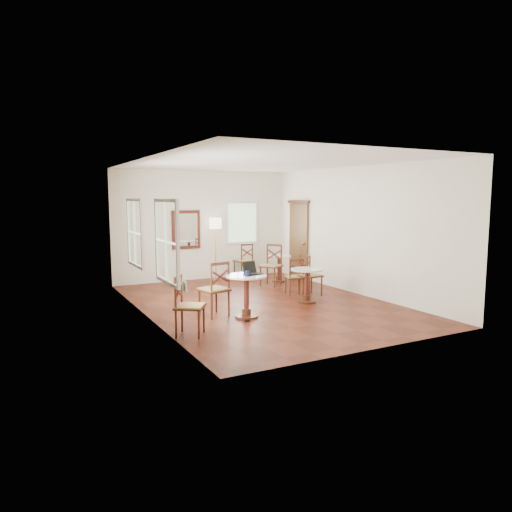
{
  "coord_description": "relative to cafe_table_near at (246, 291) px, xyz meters",
  "views": [
    {
      "loc": [
        -4.75,
        -8.78,
        2.29
      ],
      "look_at": [
        0.0,
        0.3,
        1.0
      ],
      "focal_mm": 33.1,
      "sensor_mm": 36.0,
      "label": 1
    }
  ],
  "objects": [
    {
      "name": "chair_near_a",
      "position": [
        -0.49,
        0.37,
        0.03
      ],
      "size": [
        0.59,
        0.59,
        1.07
      ],
      "rotation": [
        0.0,
        0.0,
        3.38
      ],
      "color": "#4A2212",
      "rests_on": "ground"
    },
    {
      "name": "floor_lamp",
      "position": [
        1.08,
        4.06,
        0.95
      ],
      "size": [
        0.33,
        0.33,
        1.72
      ],
      "color": "#BF8C3F",
      "rests_on": "ground"
    },
    {
      "name": "laptop",
      "position": [
        0.14,
        0.06,
        0.37
      ],
      "size": [
        0.38,
        0.34,
        0.23
      ],
      "rotation": [
        0.0,
        0.0,
        0.25
      ],
      "color": "black",
      "rests_on": "cafe_table_near"
    },
    {
      "name": "room_shell",
      "position": [
        0.78,
        1.18,
        1.38
      ],
      "size": [
        5.02,
        7.02,
        3.01
      ],
      "color": "white",
      "rests_on": "ground"
    },
    {
      "name": "water_glass",
      "position": [
        -0.23,
        -0.11,
        0.36
      ],
      "size": [
        0.06,
        0.06,
        0.1
      ],
      "primitive_type": "cylinder",
      "color": "white",
      "rests_on": "cafe_table_near"
    },
    {
      "name": "power_adapter",
      "position": [
        -0.12,
        -0.28,
        -0.49
      ],
      "size": [
        0.09,
        0.05,
        0.04
      ],
      "primitive_type": "cube",
      "color": "black",
      "rests_on": "ground"
    },
    {
      "name": "chair_mid_a",
      "position": [
        1.94,
        1.35,
        -0.08
      ],
      "size": [
        0.48,
        0.48,
        0.86
      ],
      "rotation": [
        0.0,
        0.0,
        2.9
      ],
      "color": "#4A2212",
      "rests_on": "ground"
    },
    {
      "name": "navy_mug",
      "position": [
        -0.04,
        -0.12,
        0.36
      ],
      "size": [
        0.13,
        0.09,
        0.1
      ],
      "color": "black",
      "rests_on": "cafe_table_near"
    },
    {
      "name": "chair_back_a",
      "position": [
        1.95,
        4.07,
        -0.02
      ],
      "size": [
        0.51,
        0.51,
        0.99
      ],
      "rotation": [
        0.0,
        0.0,
        3.28
      ],
      "color": "#4A2212",
      "rests_on": "ground"
    },
    {
      "name": "chair_mid_b",
      "position": [
        2.21,
        1.12,
        -0.03
      ],
      "size": [
        0.48,
        0.48,
        0.96
      ],
      "rotation": [
        0.0,
        0.0,
        1.67
      ],
      "color": "#4A2212",
      "rests_on": "ground"
    },
    {
      "name": "chair_near_b",
      "position": [
        -1.37,
        -0.59,
        -0.01
      ],
      "size": [
        0.64,
        0.64,
        1.0
      ],
      "rotation": [
        0.0,
        0.0,
        0.98
      ],
      "color": "#4A2212",
      "rests_on": "ground"
    },
    {
      "name": "ground",
      "position": [
        0.84,
        0.91,
        -0.51
      ],
      "size": [
        7.0,
        7.0,
        0.0
      ],
      "primitive_type": "plane",
      "color": "#531B0E",
      "rests_on": "ground"
    },
    {
      "name": "cafe_table_mid",
      "position": [
        1.74,
        0.55,
        -0.05
      ],
      "size": [
        0.7,
        0.7,
        0.74
      ],
      "color": "#4A2212",
      "rests_on": "ground"
    },
    {
      "name": "mouse",
      "position": [
        -0.01,
        0.05,
        0.33
      ],
      "size": [
        0.09,
        0.07,
        0.03
      ],
      "primitive_type": "ellipsoid",
      "rotation": [
        0.0,
        0.0,
        0.28
      ],
      "color": "black",
      "rests_on": "cafe_table_near"
    },
    {
      "name": "chair_back_b",
      "position": [
        2.04,
        2.64,
        0.02
      ],
      "size": [
        0.68,
        0.68,
        1.06
      ],
      "rotation": [
        0.0,
        0.0,
        -0.96
      ],
      "color": "#4A2212",
      "rests_on": "ground"
    },
    {
      "name": "cafe_table_near",
      "position": [
        0.0,
        0.0,
        0.0
      ],
      "size": [
        0.77,
        0.77,
        0.82
      ],
      "color": "#4A2212",
      "rests_on": "ground"
    },
    {
      "name": "cafe_table_back",
      "position": [
        2.51,
        3.06,
        -0.07
      ],
      "size": [
        0.67,
        0.67,
        0.71
      ],
      "color": "#4A2212",
      "rests_on": "ground"
    }
  ]
}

